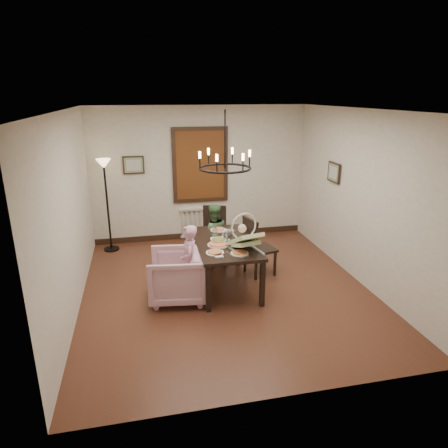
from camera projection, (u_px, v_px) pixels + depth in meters
name	position (u px, v px, depth m)	size (l,w,h in m)	color
room_shell	(221.00, 200.00, 6.39)	(4.51, 5.00, 2.81)	#532C1C
dining_table	(225.00, 246.00, 6.38)	(0.95, 1.66, 0.77)	black
chair_far	(214.00, 233.00, 7.52)	(0.44, 0.44, 1.00)	black
chair_right	(260.00, 246.00, 6.86)	(0.46, 0.46, 1.05)	black
armchair	(177.00, 276.00, 6.05)	(0.83, 0.85, 0.77)	#DEAABF
elderly_woman	(189.00, 268.00, 6.11)	(0.35, 0.23, 0.96)	#D193AB
seated_man	(213.00, 240.00, 7.23)	(0.47, 0.37, 0.96)	#466D41
baby_bouncer	(245.00, 238.00, 5.94)	(0.43, 0.60, 0.40)	beige
salad_bowl	(218.00, 240.00, 6.30)	(0.29, 0.29, 0.07)	white
pizza_platter	(218.00, 244.00, 6.18)	(0.33, 0.33, 0.04)	tan
drinking_glass	(226.00, 237.00, 6.33)	(0.07, 0.07, 0.15)	silver
window_blinds	(200.00, 165.00, 8.26)	(1.00, 0.03, 1.40)	#5E2D12
radiator	(201.00, 222.00, 8.67)	(0.92, 0.12, 0.62)	silver
picture_back	(134.00, 165.00, 7.99)	(0.42, 0.03, 0.36)	black
picture_right	(334.00, 172.00, 7.25)	(0.42, 0.03, 0.36)	black
floor_lamp	(108.00, 207.00, 7.81)	(0.30, 0.30, 1.80)	black
chandelier	(225.00, 168.00, 5.99)	(0.80, 0.80, 0.04)	black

